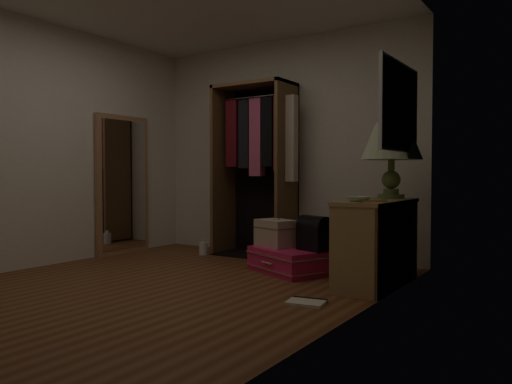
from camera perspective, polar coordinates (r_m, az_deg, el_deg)
ground at (r=4.55m, az=-9.96°, el=-10.40°), size 4.00×4.00×0.00m
room_walls at (r=4.46m, az=-8.98°, el=8.75°), size 3.52×4.02×2.60m
console_bookshelf at (r=4.56m, az=13.72°, el=-5.36°), size 0.42×1.12×0.75m
open_wardrobe at (r=5.97m, az=0.26°, el=4.36°), size 1.06×0.50×2.05m
floor_mirror at (r=6.37m, az=-14.96°, el=0.81°), size 0.06×0.80×1.70m
pink_suitcase at (r=5.03m, az=4.00°, el=-7.78°), size 0.95×0.84×0.24m
train_case at (r=5.12m, az=2.28°, el=-4.68°), size 0.47×0.40×0.29m
black_bag at (r=4.87m, az=6.68°, el=-4.62°), size 0.36×0.29×0.34m
table_lamp at (r=4.85m, az=15.22°, el=5.42°), size 0.72×0.72×0.71m
brass_tray at (r=4.30m, az=12.73°, el=-0.93°), size 0.35×0.35×0.02m
ceramic_bowl at (r=4.22m, az=11.59°, el=-0.79°), size 0.24×0.24×0.04m
white_jug at (r=6.13m, az=-6.03°, el=-6.42°), size 0.14×0.14×0.19m
floor_book at (r=3.88m, az=5.83°, el=-12.38°), size 0.31×0.26×0.03m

